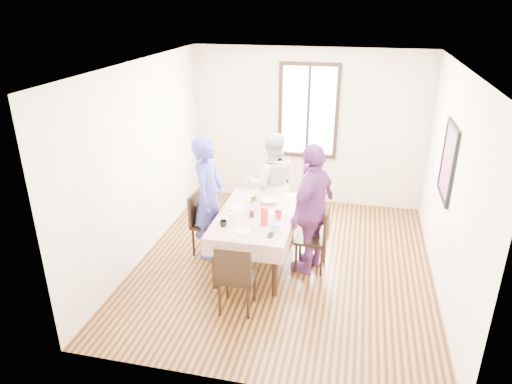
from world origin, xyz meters
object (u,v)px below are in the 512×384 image
at_px(chair_right, 311,238).
at_px(person_right, 311,209).
at_px(dining_table, 257,239).
at_px(person_left, 209,198).
at_px(chair_far, 271,203).
at_px(person_far, 272,183).
at_px(chair_near, 237,276).
at_px(chair_left, 208,224).

bearing_deg(chair_right, person_right, 92.17).
bearing_deg(dining_table, person_left, 168.82).
bearing_deg(chair_far, person_right, 132.26).
distance_m(dining_table, person_far, 1.11).
distance_m(chair_far, chair_near, 2.09).
bearing_deg(person_right, dining_table, -65.15).
height_order(chair_left, chair_right, same).
bearing_deg(chair_near, person_right, 55.37).
xyz_separation_m(dining_table, chair_near, (0.00, -1.04, 0.08)).
bearing_deg(person_far, dining_table, 73.09).
bearing_deg(chair_right, person_far, 39.30).
xyz_separation_m(dining_table, chair_left, (-0.74, 0.14, 0.08)).
xyz_separation_m(chair_near, person_right, (0.72, 1.09, 0.43)).
distance_m(chair_far, person_right, 1.30).
xyz_separation_m(chair_left, chair_near, (0.74, -1.19, 0.00)).
xyz_separation_m(chair_right, person_right, (-0.02, 0.00, 0.43)).
xyz_separation_m(chair_right, person_left, (-1.46, 0.09, 0.41)).
xyz_separation_m(chair_left, person_right, (1.46, -0.09, 0.43)).
bearing_deg(person_left, chair_near, -146.04).
bearing_deg(chair_near, chair_left, 120.76).
bearing_deg(chair_left, person_far, 144.17).
height_order(chair_near, person_left, person_left).
bearing_deg(chair_near, chair_right, 54.65).
bearing_deg(person_left, chair_far, -35.93).
bearing_deg(dining_table, chair_right, 3.67).
distance_m(dining_table, chair_right, 0.75).
distance_m(chair_left, person_far, 1.20).
distance_m(chair_right, chair_near, 1.32).
relative_size(chair_near, person_far, 0.56).
distance_m(person_far, person_right, 1.22).
bearing_deg(person_right, chair_left, -72.63).
relative_size(chair_far, person_right, 0.51).
distance_m(dining_table, chair_near, 1.05).
height_order(chair_right, person_far, person_far).
bearing_deg(dining_table, person_far, 90.00).
bearing_deg(person_far, chair_left, 33.11).
relative_size(chair_near, person_right, 0.51).
bearing_deg(chair_near, chair_far, 88.80).
bearing_deg(person_right, chair_far, -123.05).
height_order(chair_left, chair_far, same).
relative_size(chair_right, chair_far, 1.00).
xyz_separation_m(chair_far, person_right, (0.72, -1.00, 0.43)).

